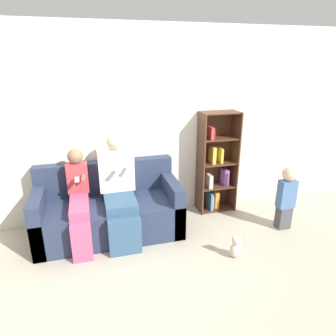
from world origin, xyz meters
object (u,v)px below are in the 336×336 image
toddler_standing (286,196)px  child_seated (79,200)px  couch (109,211)px  teddy_bear (236,247)px  bookshelf (216,167)px  adult_seated (119,188)px

toddler_standing → child_seated: bearing=172.1°
couch → teddy_bear: (1.31, -0.91, -0.17)m
couch → bookshelf: bearing=10.2°
adult_seated → bookshelf: size_ratio=0.88×
toddler_standing → bookshelf: (-0.65, 0.77, 0.20)m
toddler_standing → teddy_bear: toddler_standing is taller
bookshelf → adult_seated: bearing=-165.2°
bookshelf → teddy_bear: bearing=-101.8°
adult_seated → teddy_bear: size_ratio=4.57×
couch → adult_seated: adult_seated is taller
adult_seated → bookshelf: 1.49m
adult_seated → teddy_bear: 1.53m
adult_seated → bookshelf: (1.44, 0.38, 0.00)m
teddy_bear → couch: bearing=145.3°
couch → toddler_standing: bearing=-12.5°
bookshelf → teddy_bear: bookshelf is taller
toddler_standing → couch: bearing=167.5°
bookshelf → teddy_bear: 1.33m
bookshelf → toddler_standing: bearing=-49.8°
bookshelf → teddy_bear: size_ratio=5.21×
couch → toddler_standing: couch is taller
teddy_bear → child_seated: bearing=155.0°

